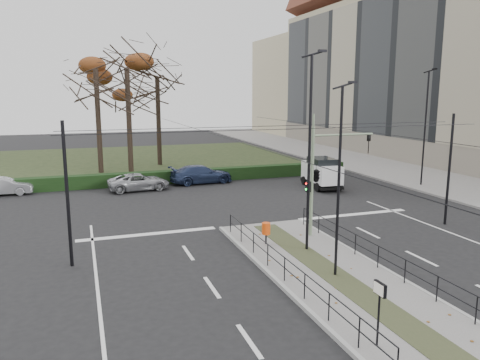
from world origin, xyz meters
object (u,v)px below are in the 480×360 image
at_px(parked_car_second, 4,186).
at_px(bare_tree_center, 157,83).
at_px(parked_car_fourth, 139,182).
at_px(streetlamp_sidewalk, 425,127).
at_px(litter_bin, 266,229).
at_px(traffic_light, 318,173).
at_px(info_panel, 380,296).
at_px(streetlamp_median_far, 310,151).
at_px(streetlamp_median_near, 339,180).
at_px(white_van, 322,172).
at_px(bare_tree_near, 127,75).
at_px(rust_tree, 95,69).
at_px(parked_car_third, 201,174).

distance_m(parked_car_second, bare_tree_center, 17.63).
bearing_deg(parked_car_fourth, parked_car_second, 75.87).
xyz_separation_m(streetlamp_sidewalk, bare_tree_center, (-17.22, 16.94, 3.39)).
bearing_deg(litter_bin, streetlamp_sidewalk, 29.45).
xyz_separation_m(traffic_light, info_panel, (-3.32, -9.78, -1.64)).
distance_m(info_panel, parked_car_second, 28.61).
relative_size(streetlamp_median_far, parked_car_fourth, 1.95).
distance_m(info_panel, streetlamp_median_far, 8.70).
xyz_separation_m(info_panel, bare_tree_center, (-0.16, 35.60, 6.35)).
bearing_deg(streetlamp_median_near, litter_bin, 104.38).
bearing_deg(white_van, streetlamp_median_near, -116.87).
bearing_deg(white_van, streetlamp_sidewalk, -15.60).
bearing_deg(bare_tree_center, bare_tree_near, -125.89).
height_order(traffic_light, white_van, traffic_light).
relative_size(parked_car_second, rust_tree, 0.32).
relative_size(parked_car_third, parked_car_fourth, 1.11).
height_order(streetlamp_median_far, parked_car_fourth, streetlamp_median_far).
bearing_deg(streetlamp_median_near, parked_car_third, 90.33).
bearing_deg(white_van, bare_tree_center, 123.29).
distance_m(streetlamp_median_near, rust_tree, 29.21).
bearing_deg(bare_tree_center, info_panel, -89.74).
distance_m(streetlamp_sidewalk, parked_car_third, 17.44).
xyz_separation_m(litter_bin, white_van, (9.16, 11.47, 0.32)).
height_order(bare_tree_center, bare_tree_near, bare_tree_near).
bearing_deg(traffic_light, info_panel, -108.72).
relative_size(streetlamp_sidewalk, parked_car_third, 1.75).
xyz_separation_m(streetlamp_median_far, parked_car_fourth, (-5.46, 16.27, -3.95)).
distance_m(parked_car_second, rust_tree, 12.95).
relative_size(traffic_light, parked_car_third, 1.08).
xyz_separation_m(litter_bin, streetlamp_median_near, (1.12, -4.38, 3.01)).
distance_m(parked_car_third, parked_car_fourth, 5.14).
bearing_deg(parked_car_third, streetlamp_median_near, 175.89).
bearing_deg(rust_tree, litter_bin, -74.93).
bearing_deg(bare_tree_center, parked_car_fourth, -106.65).
height_order(litter_bin, bare_tree_center, bare_tree_center).
relative_size(streetlamp_sidewalk, white_van, 2.03).
relative_size(parked_car_second, bare_tree_center, 0.33).
xyz_separation_m(info_panel, bare_tree_near, (-3.40, 31.12, 6.89)).
bearing_deg(streetlamp_median_far, parked_car_fourth, 108.55).
relative_size(streetlamp_median_near, parked_car_third, 1.48).
height_order(streetlamp_median_far, bare_tree_near, bare_tree_near).
relative_size(info_panel, parked_car_fourth, 0.42).
bearing_deg(parked_car_second, streetlamp_sidewalk, -101.39).
relative_size(parked_car_fourth, bare_tree_center, 0.40).
height_order(traffic_light, streetlamp_sidewalk, streetlamp_sidewalk).
bearing_deg(parked_car_third, rust_tree, 40.68).
distance_m(streetlamp_median_far, parked_car_third, 17.87).
xyz_separation_m(parked_car_fourth, white_van, (13.16, -3.48, 0.57)).
bearing_deg(info_panel, bare_tree_center, 90.26).
relative_size(parked_car_fourth, rust_tree, 0.38).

